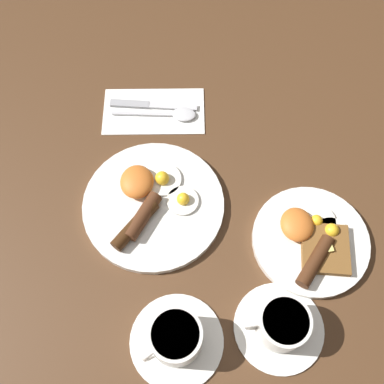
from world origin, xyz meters
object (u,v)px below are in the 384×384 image
Objects in this scene: knife at (148,105)px; spoon at (175,114)px; breakfast_plate_far at (312,240)px; teacup_far at (281,325)px; breakfast_plate_near at (152,203)px; teacup_near at (176,339)px.

spoon is (0.03, 0.06, 0.00)m from knife.
breakfast_plate_far is 1.40× the size of teacup_far.
breakfast_plate_far is at bearing 72.25° from breakfast_plate_near.
breakfast_plate_far is 0.17m from teacup_far.
teacup_near is at bearing -87.06° from spoon.
teacup_near is at bearing -78.11° from knife.
knife is at bearing 158.07° from spoon.
teacup_near is 0.47m from spoon.
breakfast_plate_far is 0.39m from spoon.
breakfast_plate_far is at bearing -46.29° from spoon.
teacup_far reaches higher than spoon.
spoon is (-0.21, 0.06, -0.00)m from breakfast_plate_near.
breakfast_plate_near is 0.24m from knife.
breakfast_plate_near is 1.26× the size of breakfast_plate_far.
knife is (-0.50, -0.04, -0.03)m from teacup_near.
teacup_far is at bearing -28.67° from breakfast_plate_far.
teacup_near is at bearing -86.30° from teacup_far.
teacup_far is 0.48m from spoon.
teacup_far reaches higher than breakfast_plate_far.
spoon is (-0.30, -0.24, -0.01)m from breakfast_plate_far.
breakfast_plate_near is 0.26m from teacup_near.
breakfast_plate_far reaches higher than knife.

